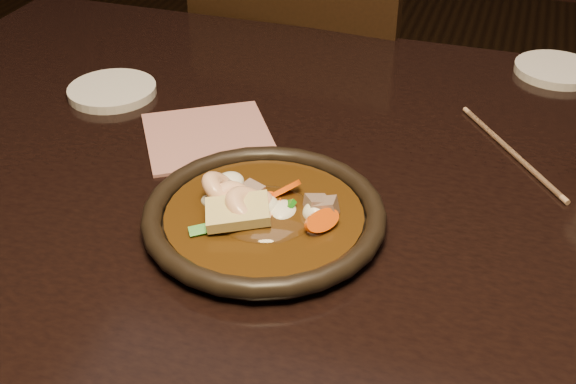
% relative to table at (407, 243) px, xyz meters
% --- Properties ---
extents(table, '(1.60, 0.90, 0.75)m').
position_rel_table_xyz_m(table, '(0.00, 0.00, 0.00)').
color(table, black).
rests_on(table, floor).
extents(chair, '(0.45, 0.45, 0.88)m').
position_rel_table_xyz_m(chair, '(-0.29, 0.59, -0.19)').
color(chair, black).
rests_on(chair, floor).
extents(plate, '(0.26, 0.26, 0.03)m').
position_rel_table_xyz_m(plate, '(-0.14, -0.12, 0.09)').
color(plate, black).
rests_on(plate, table).
extents(stirfry, '(0.17, 0.13, 0.06)m').
position_rel_table_xyz_m(stirfry, '(-0.15, -0.12, 0.10)').
color(stirfry, '#341E09').
rests_on(stirfry, plate).
extents(saucer_left, '(0.13, 0.13, 0.01)m').
position_rel_table_xyz_m(saucer_left, '(-0.46, 0.11, 0.08)').
color(saucer_left, silver).
rests_on(saucer_left, table).
extents(saucer_right, '(0.13, 0.13, 0.01)m').
position_rel_table_xyz_m(saucer_right, '(0.15, 0.39, 0.08)').
color(saucer_right, silver).
rests_on(saucer_right, table).
extents(chopsticks, '(0.14, 0.20, 0.01)m').
position_rel_table_xyz_m(chopsticks, '(0.10, 0.12, 0.08)').
color(chopsticks, tan).
rests_on(chopsticks, table).
extents(napkin, '(0.22, 0.22, 0.00)m').
position_rel_table_xyz_m(napkin, '(-0.28, 0.04, 0.08)').
color(napkin, '#A36764').
rests_on(napkin, table).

